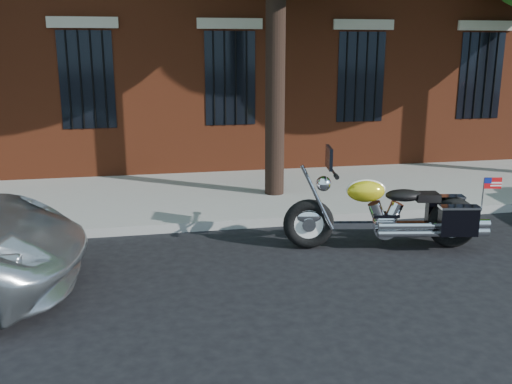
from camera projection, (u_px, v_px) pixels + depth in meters
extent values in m
plane|color=black|center=(286.00, 255.00, 8.09)|extent=(120.00, 120.00, 0.00)
cube|color=gray|center=(265.00, 222.00, 9.39)|extent=(40.00, 0.16, 0.15)
cube|color=gray|center=(245.00, 194.00, 11.17)|extent=(40.00, 3.60, 0.15)
cube|color=black|center=(230.00, 79.00, 12.41)|extent=(1.10, 0.14, 2.00)
cube|color=#B2A893|center=(229.00, 24.00, 12.10)|extent=(1.40, 0.20, 0.22)
cylinder|color=black|center=(230.00, 79.00, 12.33)|extent=(0.04, 0.04, 2.00)
cylinder|color=black|center=(275.00, 68.00, 10.33)|extent=(0.36, 0.36, 5.00)
torus|color=black|center=(309.00, 224.00, 8.26)|extent=(0.76, 0.29, 0.74)
torus|color=black|center=(453.00, 223.00, 8.30)|extent=(0.76, 0.29, 0.74)
cylinder|color=white|center=(309.00, 224.00, 8.26)|extent=(0.56, 0.16, 0.55)
cylinder|color=white|center=(453.00, 223.00, 8.30)|extent=(0.56, 0.16, 0.55)
ellipsoid|color=white|center=(309.00, 217.00, 8.23)|extent=(0.41, 0.21, 0.21)
ellipsoid|color=yellow|center=(454.00, 214.00, 8.27)|extent=(0.41, 0.22, 0.21)
cube|color=white|center=(381.00, 225.00, 8.28)|extent=(1.66, 0.40, 0.09)
cylinder|color=white|center=(384.00, 226.00, 8.29)|extent=(0.38, 0.26, 0.35)
cylinder|color=white|center=(427.00, 230.00, 8.11)|extent=(1.38, 0.34, 0.10)
ellipsoid|color=yellow|center=(366.00, 191.00, 8.15)|extent=(0.60, 0.41, 0.32)
ellipsoid|color=black|center=(404.00, 195.00, 8.18)|extent=(0.58, 0.41, 0.17)
cube|color=black|center=(444.00, 210.00, 8.55)|extent=(0.56, 0.27, 0.42)
cube|color=black|center=(458.00, 221.00, 7.99)|extent=(0.56, 0.27, 0.42)
cylinder|color=white|center=(332.00, 170.00, 8.07)|extent=(0.19, 0.86, 0.04)
sphere|color=white|center=(324.00, 184.00, 8.12)|extent=(0.26, 0.26, 0.22)
cube|color=black|center=(329.00, 158.00, 8.02)|extent=(0.12, 0.44, 0.31)
cube|color=red|center=(493.00, 183.00, 7.82)|extent=(0.24, 0.06, 0.16)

